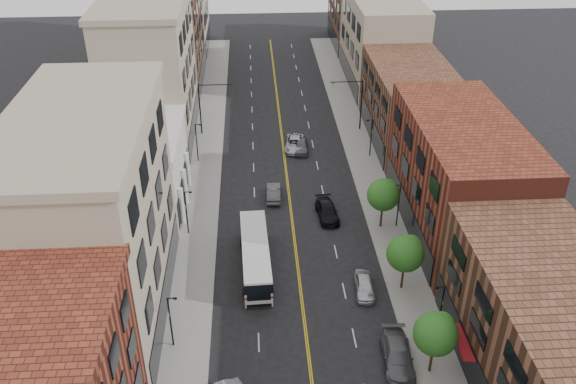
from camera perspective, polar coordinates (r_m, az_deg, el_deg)
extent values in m
cube|color=gray|center=(73.88, -7.86, 1.08)|extent=(4.00, 110.00, 0.15)
cube|color=gray|center=(74.92, 7.56, 1.56)|extent=(4.00, 110.00, 0.15)
cube|color=gray|center=(51.91, -17.65, -2.89)|extent=(10.00, 22.00, 18.00)
cube|color=silver|center=(69.47, -14.04, 2.02)|extent=(10.00, 14.00, 8.00)
cube|color=gray|center=(82.72, -12.73, 10.82)|extent=(10.00, 20.00, 18.00)
cube|color=brown|center=(101.97, -11.15, 13.97)|extent=(10.00, 20.00, 15.00)
cube|color=brown|center=(47.74, 24.26, -14.15)|extent=(10.00, 26.00, 10.00)
cube|color=maroon|center=(64.60, 15.75, 1.44)|extent=(10.00, 22.00, 12.00)
cube|color=brown|center=(83.02, 11.38, 8.07)|extent=(10.00, 20.00, 10.00)
cube|color=gray|center=(101.52, 8.70, 13.82)|extent=(10.00, 22.00, 14.00)
cube|color=brown|center=(120.79, 6.76, 16.03)|extent=(10.00, 18.00, 11.00)
cylinder|color=black|center=(50.06, 13.26, -14.96)|extent=(0.22, 0.22, 2.50)
sphere|color=#29601B|center=(48.22, 13.64, -12.78)|extent=(3.40, 3.40, 3.40)
sphere|color=#29601B|center=(48.29, 14.17, -11.96)|extent=(2.04, 2.04, 2.04)
cylinder|color=black|center=(57.11, 10.66, -7.79)|extent=(0.22, 0.22, 2.50)
sphere|color=#29601B|center=(55.50, 10.92, -5.67)|extent=(3.40, 3.40, 3.40)
sphere|color=#29601B|center=(55.63, 11.39, -4.97)|extent=(2.04, 2.04, 2.04)
cylinder|color=black|center=(64.93, 8.73, -2.25)|extent=(0.22, 0.22, 2.50)
sphere|color=#29601B|center=(63.53, 8.92, -0.27)|extent=(3.40, 3.40, 3.40)
sphere|color=#29601B|center=(63.70, 9.32, 0.33)|extent=(2.04, 2.04, 2.04)
cylinder|color=black|center=(50.74, -10.94, -11.87)|extent=(0.14, 0.14, 5.00)
cylinder|color=black|center=(49.04, -10.82, -9.73)|extent=(0.70, 0.10, 0.10)
cube|color=black|center=(49.04, -10.52, -9.77)|extent=(0.28, 0.14, 0.14)
cube|color=#19592D|center=(50.14, -11.04, -11.12)|extent=(0.04, 0.55, 0.35)
cylinder|color=black|center=(63.30, -9.48, -1.94)|extent=(0.14, 0.14, 5.00)
cylinder|color=black|center=(61.95, -9.35, 0.00)|extent=(0.70, 0.10, 0.10)
cube|color=black|center=(61.94, -9.12, -0.03)|extent=(0.28, 0.14, 0.14)
cube|color=#19592D|center=(62.82, -9.55, -1.25)|extent=(0.04, 0.55, 0.35)
cylinder|color=black|center=(77.14, -8.53, 4.58)|extent=(0.14, 0.14, 5.00)
cylinder|color=black|center=(76.04, -8.42, 6.27)|extent=(0.70, 0.10, 0.10)
cube|color=black|center=(76.03, -8.23, 6.24)|extent=(0.28, 0.14, 0.14)
cube|color=#19592D|center=(76.75, -8.59, 5.18)|extent=(0.04, 0.55, 0.35)
cylinder|color=black|center=(52.39, 14.10, -10.70)|extent=(0.14, 0.14, 5.00)
cylinder|color=black|center=(50.69, 14.08, -8.63)|extent=(0.70, 0.10, 0.10)
cube|color=black|center=(50.65, 13.79, -8.69)|extent=(0.28, 0.14, 0.14)
cube|color=#19592D|center=(51.80, 14.22, -9.96)|extent=(0.04, 0.55, 0.35)
cylinder|color=black|center=(64.63, 10.29, -1.27)|extent=(0.14, 0.14, 5.00)
cylinder|color=black|center=(63.26, 10.19, 0.63)|extent=(0.70, 0.10, 0.10)
cube|color=black|center=(63.22, 9.97, 0.58)|extent=(0.28, 0.14, 0.14)
cube|color=#19592D|center=(64.15, 10.36, -0.59)|extent=(0.04, 0.55, 0.35)
cylinder|color=black|center=(78.24, 7.78, 5.03)|extent=(0.14, 0.14, 5.00)
cylinder|color=black|center=(77.11, 7.65, 6.70)|extent=(0.70, 0.10, 0.10)
cube|color=black|center=(77.08, 7.46, 6.66)|extent=(0.28, 0.14, 0.14)
cube|color=#19592D|center=(77.85, 7.82, 5.63)|extent=(0.04, 0.55, 0.35)
cylinder|color=black|center=(83.91, -8.23, 7.70)|extent=(0.18, 0.18, 7.20)
cylinder|color=black|center=(82.47, -6.87, 9.93)|extent=(4.40, 0.12, 0.12)
imported|color=black|center=(82.52, -5.59, 9.72)|extent=(0.15, 0.18, 0.90)
cylinder|color=black|center=(84.92, 6.86, 8.09)|extent=(0.18, 0.18, 7.20)
cylinder|color=black|center=(83.28, 5.50, 10.23)|extent=(4.40, 0.12, 0.12)
imported|color=black|center=(83.17, 4.24, 9.96)|extent=(0.15, 0.18, 0.90)
cube|color=silver|center=(58.39, -3.06, -5.98)|extent=(2.89, 11.58, 2.78)
cube|color=black|center=(57.98, -3.08, -5.45)|extent=(2.93, 11.62, 1.01)
cube|color=red|center=(58.56, -3.06, -6.20)|extent=(2.93, 11.62, 0.21)
cube|color=black|center=(53.75, -2.75, -9.48)|extent=(2.11, 0.13, 1.53)
cylinder|color=black|center=(56.09, -4.13, -9.32)|extent=(0.30, 0.93, 0.92)
cylinder|color=black|center=(56.15, -1.52, -9.18)|extent=(0.30, 0.93, 0.92)
cylinder|color=black|center=(62.11, -4.39, -4.73)|extent=(0.30, 0.93, 0.92)
cylinder|color=black|center=(62.17, -2.05, -4.60)|extent=(0.30, 0.93, 0.92)
imported|color=#56565C|center=(50.62, 10.21, -14.81)|extent=(2.67, 5.80, 1.64)
imported|color=silver|center=(56.64, 7.17, -8.70)|extent=(1.98, 4.32, 1.43)
imported|color=#46454A|center=(69.54, -1.36, -0.05)|extent=(1.70, 4.48, 1.46)
imported|color=black|center=(66.33, 3.68, -1.81)|extent=(2.49, 5.23, 1.47)
imported|color=#B3B5BB|center=(80.36, 0.64, 4.55)|extent=(3.14, 5.60, 1.48)
imported|color=#505156|center=(79.69, 1.25, 4.31)|extent=(2.10, 4.50, 1.49)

